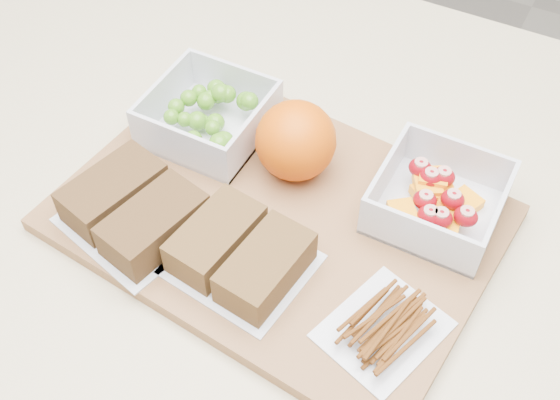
% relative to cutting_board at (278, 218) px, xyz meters
% --- Properties ---
extents(cutting_board, '(0.45, 0.34, 0.02)m').
position_rel_cutting_board_xyz_m(cutting_board, '(0.00, 0.00, 0.00)').
color(cutting_board, olive).
rests_on(cutting_board, counter).
extents(grape_container, '(0.12, 0.12, 0.05)m').
position_rel_cutting_board_xyz_m(grape_container, '(-0.12, 0.07, 0.03)').
color(grape_container, silver).
rests_on(grape_container, cutting_board).
extents(fruit_container, '(0.12, 0.12, 0.05)m').
position_rel_cutting_board_xyz_m(fruit_container, '(0.14, 0.07, 0.03)').
color(fruit_container, silver).
rests_on(fruit_container, cutting_board).
extents(orange, '(0.08, 0.08, 0.08)m').
position_rel_cutting_board_xyz_m(orange, '(-0.01, 0.06, 0.05)').
color(orange, '#E35605').
rests_on(orange, cutting_board).
extents(sandwich_bag_left, '(0.16, 0.15, 0.04)m').
position_rel_cutting_board_xyz_m(sandwich_bag_left, '(-0.12, -0.08, 0.03)').
color(sandwich_bag_left, silver).
rests_on(sandwich_bag_left, cutting_board).
extents(sandwich_bag_center, '(0.14, 0.12, 0.04)m').
position_rel_cutting_board_xyz_m(sandwich_bag_center, '(-0.00, -0.07, 0.03)').
color(sandwich_bag_center, silver).
rests_on(sandwich_bag_center, cutting_board).
extents(pretzel_bag, '(0.11, 0.13, 0.02)m').
position_rel_cutting_board_xyz_m(pretzel_bag, '(0.15, -0.07, 0.02)').
color(pretzel_bag, silver).
rests_on(pretzel_bag, cutting_board).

